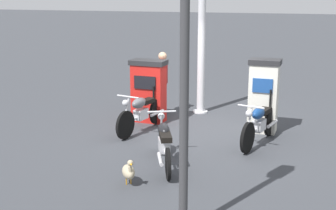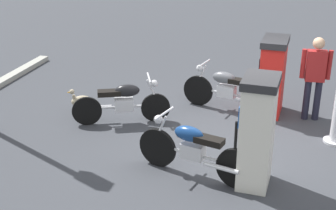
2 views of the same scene
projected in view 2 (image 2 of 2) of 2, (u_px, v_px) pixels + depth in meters
The scene contains 8 objects.
ground_plane at pixel (237, 139), 8.47m from camera, with size 120.00×120.00×0.00m, color #383A3F.
fuel_pump_near at pixel (272, 76), 9.30m from camera, with size 0.56×0.89×1.56m.
fuel_pump_far at pixel (257, 132), 6.77m from camera, with size 0.56×0.72×1.70m.
motorcycle_near_pump at pixel (227, 89), 9.52m from camera, with size 1.99×0.69×0.96m.
motorcycle_far_pump at pixel (194, 149), 7.13m from camera, with size 1.96×0.73×0.96m.
motorcycle_extra at pixel (123, 101), 8.97m from camera, with size 1.75×0.89×0.92m.
attendant_person at pixel (315, 74), 8.95m from camera, with size 0.58×0.25×1.66m.
wandering_duck at pixel (81, 100), 9.57m from camera, with size 0.46×0.40×0.50m.
Camera 2 is at (-0.92, 7.63, 3.82)m, focal length 50.00 mm.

